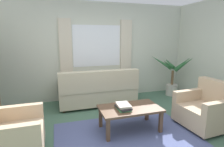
# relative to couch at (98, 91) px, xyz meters

# --- Properties ---
(ground_plane) EXTENTS (6.24, 6.24, 0.00)m
(ground_plane) POSITION_rel_couch_xyz_m (0.13, -1.61, -0.37)
(ground_plane) COLOR #476B56
(wall_back) EXTENTS (5.32, 0.12, 2.60)m
(wall_back) POSITION_rel_couch_xyz_m (0.13, 0.65, 0.93)
(wall_back) COLOR beige
(wall_back) RESTS_ON ground_plane
(window_with_curtains) EXTENTS (1.98, 0.07, 1.40)m
(window_with_curtains) POSITION_rel_couch_xyz_m (0.13, 0.57, 1.08)
(window_with_curtains) COLOR white
(area_rug) EXTENTS (2.41, 1.63, 0.01)m
(area_rug) POSITION_rel_couch_xyz_m (0.13, -1.61, -0.36)
(area_rug) COLOR #4C5684
(area_rug) RESTS_ON ground_plane
(couch) EXTENTS (1.90, 0.82, 0.92)m
(couch) POSITION_rel_couch_xyz_m (0.00, 0.00, 0.00)
(couch) COLOR #BCB293
(couch) RESTS_ON ground_plane
(armchair_left) EXTENTS (0.84, 0.86, 0.88)m
(armchair_left) POSITION_rel_couch_xyz_m (-1.67, -1.64, -0.01)
(armchair_left) COLOR tan
(armchair_left) RESTS_ON ground_plane
(armchair_right) EXTENTS (0.87, 0.89, 0.88)m
(armchair_right) POSITION_rel_couch_xyz_m (1.71, -1.72, -0.01)
(armchair_right) COLOR tan
(armchair_right) RESTS_ON ground_plane
(coffee_table) EXTENTS (1.10, 0.64, 0.44)m
(coffee_table) POSITION_rel_couch_xyz_m (0.27, -1.42, 0.01)
(coffee_table) COLOR brown
(coffee_table) RESTS_ON ground_plane
(book_stack_on_table) EXTENTS (0.24, 0.34, 0.10)m
(book_stack_on_table) POSITION_rel_couch_xyz_m (0.13, -1.45, 0.12)
(book_stack_on_table) COLOR #387F4C
(book_stack_on_table) RESTS_ON coffee_table
(potted_plant) EXTENTS (1.13, 1.10, 1.22)m
(potted_plant) POSITION_rel_couch_xyz_m (2.23, 0.11, 0.17)
(potted_plant) COLOR #B7B2A8
(potted_plant) RESTS_ON ground_plane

